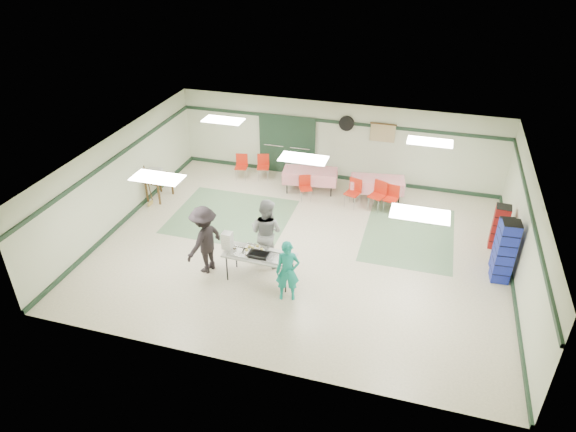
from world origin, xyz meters
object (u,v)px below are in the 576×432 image
(office_printer, at_px, (154,175))
(volunteer_grey, at_px, (266,232))
(printer_table, at_px, (158,180))
(broom, at_px, (148,184))
(chair_d, at_px, (305,185))
(crate_stack_red, at_px, (499,227))
(crate_stack_blue_a, at_px, (505,252))
(chair_b, at_px, (354,190))
(chair_a, at_px, (379,192))
(chair_loose_a, at_px, (263,164))
(chair_loose_b, at_px, (242,164))
(dining_table_b, at_px, (310,175))
(volunteer_dark, at_px, (205,240))
(volunteer_teal, at_px, (288,271))
(dining_table_a, at_px, (377,184))
(crate_stack_blue_b, at_px, (503,245))
(chair_c, at_px, (392,196))
(serving_table, at_px, (260,256))

(office_printer, bearing_deg, volunteer_grey, -29.86)
(printer_table, relative_size, broom, 0.69)
(chair_d, xyz_separation_m, crate_stack_red, (5.77, -1.20, 0.14))
(crate_stack_blue_a, bearing_deg, chair_b, 146.77)
(volunteer_grey, height_order, chair_d, volunteer_grey)
(crate_stack_red, bearing_deg, printer_table, -179.72)
(volunteer_grey, xyz_separation_m, chair_a, (2.43, 3.67, -0.36))
(chair_loose_a, height_order, chair_loose_b, chair_loose_b)
(chair_loose_a, relative_size, chair_loose_b, 0.99)
(dining_table_b, bearing_deg, broom, -161.37)
(chair_d, distance_m, printer_table, 4.70)
(volunteer_dark, bearing_deg, chair_loose_a, -160.19)
(volunteer_grey, distance_m, chair_d, 3.68)
(volunteer_teal, xyz_separation_m, dining_table_a, (1.36, 5.49, -0.21))
(dining_table_b, xyz_separation_m, chair_d, (-0.01, -0.58, -0.07))
(chair_b, bearing_deg, volunteer_grey, -95.73)
(chair_a, relative_size, crate_stack_blue_b, 0.63)
(chair_b, distance_m, printer_table, 6.23)
(chair_loose_b, bearing_deg, crate_stack_blue_a, -33.39)
(volunteer_teal, height_order, chair_c, volunteer_teal)
(chair_c, distance_m, chair_d, 2.75)
(crate_stack_blue_a, distance_m, printer_table, 10.41)
(crate_stack_blue_b, bearing_deg, chair_a, 146.21)
(chair_loose_b, bearing_deg, serving_table, -74.68)
(chair_c, distance_m, crate_stack_red, 3.26)
(chair_loose_a, bearing_deg, chair_loose_b, -179.69)
(chair_a, distance_m, crate_stack_blue_a, 4.41)
(chair_d, height_order, chair_loose_a, chair_loose_a)
(chair_c, height_order, crate_stack_red, crate_stack_red)
(dining_table_b, distance_m, crate_stack_blue_b, 6.44)
(chair_loose_a, distance_m, broom, 3.97)
(dining_table_a, bearing_deg, chair_loose_a, 164.60)
(dining_table_b, xyz_separation_m, chair_loose_b, (-2.51, 0.28, -0.04))
(dining_table_a, relative_size, crate_stack_blue_a, 1.05)
(crate_stack_blue_b, xyz_separation_m, office_printer, (-10.30, 0.86, 0.18))
(dining_table_a, bearing_deg, chair_c, -55.25)
(volunteer_dark, height_order, crate_stack_blue_b, volunteer_dark)
(volunteer_teal, height_order, chair_b, volunteer_teal)
(office_printer, bearing_deg, volunteer_teal, -36.17)
(chair_loose_a, relative_size, printer_table, 0.91)
(dining_table_b, relative_size, crate_stack_blue_b, 1.23)
(volunteer_teal, bearing_deg, crate_stack_blue_b, 12.99)
(volunteer_dark, bearing_deg, crate_stack_blue_b, 123.01)
(crate_stack_blue_b, relative_size, broom, 1.08)
(dining_table_b, height_order, crate_stack_blue_b, crate_stack_blue_b)
(crate_stack_red, xyz_separation_m, broom, (-10.38, -0.52, 0.07))
(chair_c, bearing_deg, chair_a, -169.31)
(chair_b, xyz_separation_m, office_printer, (-6.10, -1.44, 0.36))
(chair_c, distance_m, crate_stack_blue_a, 4.10)
(volunteer_dark, distance_m, crate_stack_blue_b, 7.56)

